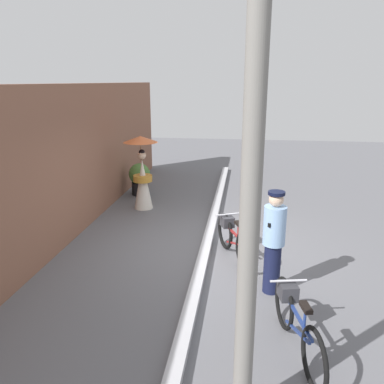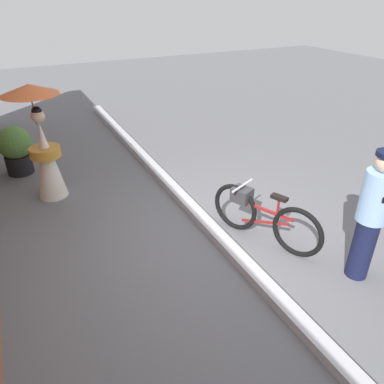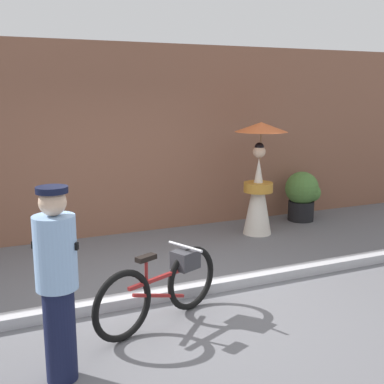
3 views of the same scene
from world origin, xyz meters
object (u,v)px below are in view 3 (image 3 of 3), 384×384
at_px(bicycle_near_officer, 163,286).
at_px(potted_plant_by_door, 303,194).
at_px(person_with_parasol, 259,177).
at_px(person_officer, 57,280).

bearing_deg(bicycle_near_officer, potted_plant_by_door, 36.55).
distance_m(bicycle_near_officer, person_with_parasol, 3.62).
bearing_deg(bicycle_near_officer, person_with_parasol, 42.87).
relative_size(bicycle_near_officer, person_with_parasol, 0.83).
bearing_deg(person_officer, bicycle_near_officer, 29.22).
bearing_deg(person_with_parasol, potted_plant_by_door, 18.66).
relative_size(person_officer, person_with_parasol, 0.88).
height_order(bicycle_near_officer, potted_plant_by_door, potted_plant_by_door).
height_order(person_officer, person_with_parasol, person_with_parasol).
xyz_separation_m(bicycle_near_officer, potted_plant_by_door, (3.84, 2.84, 0.11)).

